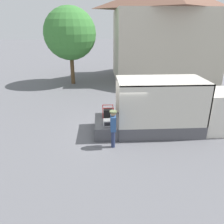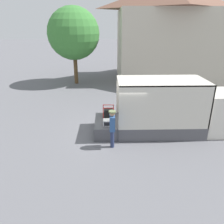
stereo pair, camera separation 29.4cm
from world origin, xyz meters
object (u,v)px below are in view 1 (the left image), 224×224
(box_truck, at_px, (190,114))
(worker_person, at_px, (113,125))
(portable_generator, at_px, (108,113))
(street_tree, at_px, (70,34))
(microwave, at_px, (109,122))

(box_truck, bearing_deg, worker_person, -159.50)
(worker_person, bearing_deg, portable_generator, 93.78)
(portable_generator, relative_size, worker_person, 0.34)
(box_truck, xyz_separation_m, street_tree, (-7.32, 10.50, 3.65))
(portable_generator, relative_size, street_tree, 0.09)
(box_truck, bearing_deg, portable_generator, 173.35)
(street_tree, bearing_deg, portable_generator, -73.25)
(portable_generator, distance_m, worker_person, 2.08)
(box_truck, height_order, worker_person, box_truck)
(worker_person, height_order, street_tree, street_tree)
(portable_generator, xyz_separation_m, street_tree, (-3.01, 10.00, 3.67))
(worker_person, bearing_deg, microwave, 98.96)
(box_truck, height_order, microwave, box_truck)
(box_truck, distance_m, street_tree, 13.31)
(microwave, distance_m, worker_person, 1.08)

